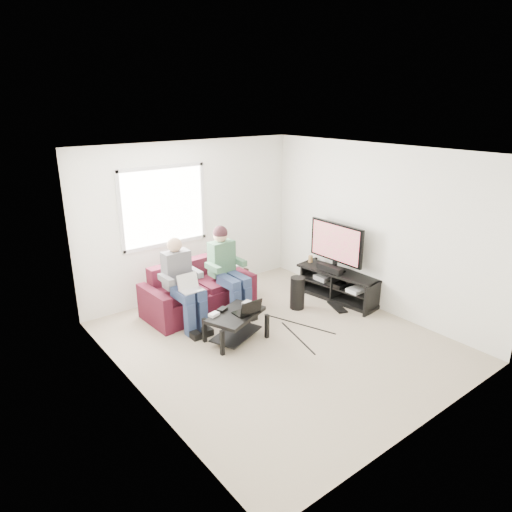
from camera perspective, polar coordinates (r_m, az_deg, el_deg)
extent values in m
plane|color=#BCA592|center=(6.49, 2.63, -10.63)|extent=(4.50, 4.50, 0.00)
plane|color=white|center=(5.68, 3.03, 12.83)|extent=(4.50, 4.50, 0.00)
plane|color=white|center=(7.74, -8.09, 4.50)|extent=(4.50, 0.00, 4.50)
plane|color=white|center=(4.62, 21.38, -6.74)|extent=(4.50, 0.00, 4.50)
plane|color=white|center=(4.98, -15.02, -4.19)|extent=(0.00, 4.50, 4.50)
plane|color=white|center=(7.37, 14.75, 3.33)|extent=(0.00, 4.50, 4.50)
cube|color=white|center=(7.43, -11.51, 6.09)|extent=(1.40, 0.01, 1.20)
cube|color=silver|center=(7.42, -11.47, 6.08)|extent=(1.48, 0.04, 1.28)
cube|color=#481222|center=(7.31, -7.15, -5.51)|extent=(1.40, 0.80, 0.39)
cube|color=#481222|center=(7.42, -8.53, -1.93)|extent=(1.37, 0.26, 0.40)
cube|color=#481222|center=(6.97, -12.55, -6.38)|extent=(0.19, 0.84, 0.55)
cube|color=#481222|center=(7.66, -2.30, -3.55)|extent=(0.19, 0.84, 0.55)
cube|color=#481222|center=(7.05, -9.53, -4.43)|extent=(0.68, 0.64, 0.10)
cube|color=#481222|center=(7.37, -4.86, -3.18)|extent=(0.68, 0.64, 0.10)
cube|color=navy|center=(6.62, -9.19, -4.85)|extent=(0.16, 0.45, 0.14)
cube|color=navy|center=(6.71, -7.70, -4.44)|extent=(0.16, 0.45, 0.14)
cube|color=navy|center=(6.61, -8.27, -7.86)|extent=(0.13, 0.13, 0.49)
cube|color=navy|center=(6.70, -6.77, -7.42)|extent=(0.13, 0.13, 0.49)
cube|color=#5E5E63|center=(6.83, -9.91, -1.61)|extent=(0.40, 0.22, 0.55)
sphere|color=tan|center=(6.73, -10.16, 1.39)|extent=(0.22, 0.22, 0.22)
cube|color=navy|center=(7.00, -3.46, -3.28)|extent=(0.16, 0.45, 0.14)
cube|color=navy|center=(7.11, -2.14, -2.92)|extent=(0.16, 0.45, 0.14)
cube|color=navy|center=(6.99, -2.55, -6.12)|extent=(0.13, 0.13, 0.49)
cube|color=navy|center=(7.10, -1.23, -5.71)|extent=(0.13, 0.13, 0.49)
cube|color=#4E5151|center=(7.21, -4.32, -0.27)|extent=(0.40, 0.22, 0.55)
sphere|color=tan|center=(7.12, -4.48, 2.59)|extent=(0.22, 0.22, 0.22)
sphere|color=#30181C|center=(7.10, -4.49, 2.90)|extent=(0.23, 0.23, 0.23)
cube|color=black|center=(6.36, -2.54, -7.37)|extent=(0.95, 0.77, 0.05)
cube|color=black|center=(6.50, -2.50, -9.69)|extent=(0.84, 0.66, 0.02)
cube|color=black|center=(6.11, -4.25, -10.76)|extent=(0.05, 0.05, 0.36)
cube|color=black|center=(6.50, 1.38, -8.76)|extent=(0.05, 0.05, 0.36)
cube|color=black|center=(6.44, -6.45, -9.19)|extent=(0.05, 0.05, 0.36)
cube|color=black|center=(6.81, -0.98, -7.41)|extent=(0.05, 0.05, 0.36)
cube|color=silver|center=(6.29, -5.28, -7.29)|extent=(0.16, 0.12, 0.04)
cube|color=black|center=(6.43, -4.21, -6.68)|extent=(0.16, 0.13, 0.04)
cube|color=gray|center=(6.61, -1.17, -5.87)|extent=(0.16, 0.13, 0.04)
cube|color=black|center=(7.75, 10.32, -2.04)|extent=(0.64, 1.52, 0.04)
cube|color=black|center=(7.83, 10.23, -3.58)|extent=(0.59, 1.45, 0.03)
cube|color=black|center=(7.92, 10.14, -5.02)|extent=(0.64, 1.52, 0.06)
cube|color=black|center=(7.42, 14.31, -5.19)|extent=(0.44, 0.10, 0.49)
cube|color=black|center=(8.29, 6.59, -2.12)|extent=(0.44, 0.10, 0.49)
cube|color=black|center=(7.80, 9.80, -1.57)|extent=(0.12, 0.40, 0.04)
cube|color=black|center=(7.77, 9.83, -1.01)|extent=(0.06, 0.06, 0.12)
cube|color=black|center=(7.65, 9.99, 1.70)|extent=(0.05, 1.10, 0.65)
cube|color=#EB376B|center=(7.63, 9.84, 1.66)|extent=(0.01, 1.01, 0.58)
cube|color=black|center=(7.71, 9.20, -1.55)|extent=(0.12, 0.50, 0.10)
cylinder|color=#A47B46|center=(8.09, 6.83, -0.35)|extent=(0.08, 0.08, 0.12)
cube|color=silver|center=(7.58, 12.48, -4.15)|extent=(0.30, 0.22, 0.06)
cube|color=gray|center=(8.00, 8.67, -2.58)|extent=(0.34, 0.26, 0.08)
cube|color=black|center=(7.78, 10.52, -3.35)|extent=(0.38, 0.30, 0.07)
cylinder|color=black|center=(7.38, 5.19, -4.61)|extent=(0.23, 0.23, 0.53)
cube|color=black|center=(7.58, 10.11, -6.27)|extent=(0.30, 0.48, 0.03)
cube|color=black|center=(7.82, -2.58, -3.36)|extent=(0.32, 0.32, 0.48)
cube|color=silver|center=(7.71, -2.61, -1.36)|extent=(0.22, 0.18, 0.10)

